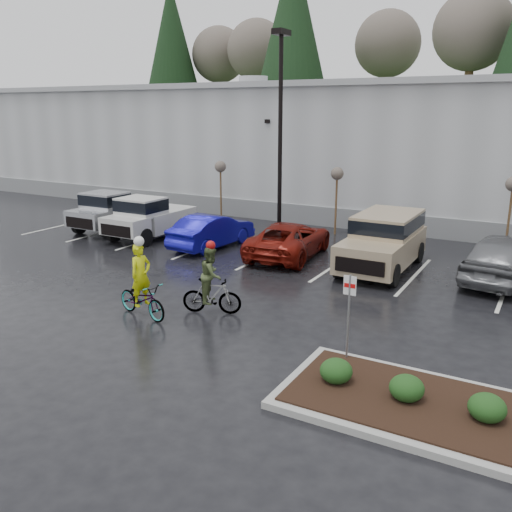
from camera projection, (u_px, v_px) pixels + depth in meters
The scene contains 20 objects.
ground at pixel (208, 335), 14.38m from camera, with size 120.00×120.00×0.00m, color black.
warehouse at pixel (417, 147), 31.91m from camera, with size 60.50×15.50×7.20m.
wooded_ridge at pixel (475, 140), 51.42m from camera, with size 80.00×25.00×6.00m, color #22421B.
lamppost at pixel (280, 112), 24.87m from camera, with size 0.50×1.00×9.22m.
sapling_west at pixel (220, 170), 28.38m from camera, with size 0.60×0.60×3.20m.
sapling_mid at pixel (337, 177), 25.30m from camera, with size 0.60×0.60×3.20m.
curb_island at pixel (485, 424), 10.20m from camera, with size 8.00×3.00×0.15m, color gray.
mulch_bed at pixel (486, 419), 10.17m from camera, with size 7.60×2.60×0.04m, color black.
shrub_a at pixel (336, 371), 11.53m from camera, with size 0.70×0.70×0.52m, color #163813.
shrub_b at pixel (407, 388), 10.82m from camera, with size 0.70×0.70×0.52m, color #163813.
shrub_c at pixel (487, 408), 10.11m from camera, with size 0.70×0.70×0.52m, color #163813.
fire_lane_sign at pixel (349, 308), 12.37m from camera, with size 0.30×0.05×2.20m.
pickup_silver at pixel (119, 209), 26.96m from camera, with size 2.10×5.20×1.96m, color #B5B7BD, non-canonical shape.
pickup_white at pixel (154, 216), 25.38m from camera, with size 2.10×5.20×1.96m, color beige, non-canonical shape.
car_blue at pixel (212, 231), 23.42m from camera, with size 1.53×4.40×1.45m, color #0F0D91.
car_red at pixel (289, 239), 21.95m from camera, with size 2.33×5.05×1.40m, color maroon.
suv_tan at pixel (382, 243), 20.03m from camera, with size 2.20×5.10×2.06m, color tan, non-canonical shape.
car_grey at pixel (504, 257), 18.74m from camera, with size 2.02×5.03×1.71m, color slate.
cyclist_hivis at pixel (142, 292), 15.50m from camera, with size 2.06×1.07×2.38m.
cyclist_olive at pixel (212, 287), 15.73m from camera, with size 1.75×1.05×2.19m.
Camera 1 is at (7.66, -10.97, 5.80)m, focal length 38.00 mm.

